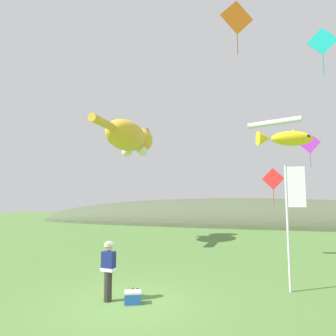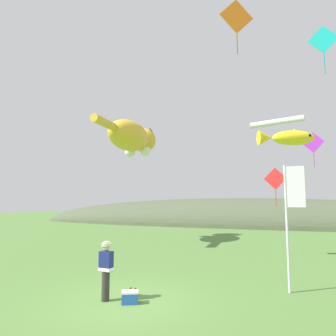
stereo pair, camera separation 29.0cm
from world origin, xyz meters
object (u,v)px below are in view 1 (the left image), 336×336
festival_banner_pole (292,208)px  kite_diamond_orange (237,18)px  kite_diamond_violet (310,143)px  picnic_cooler (133,297)px  kite_giant_cat (129,137)px  kite_tube_streamer (273,123)px  festival_attendant (108,269)px  kite_fish_windsock (286,138)px  kite_diamond_red (273,179)px  kite_diamond_teal (322,42)px  kite_spool (135,292)px

festival_banner_pole → kite_diamond_orange: bearing=149.6°
festival_banner_pole → kite_diamond_violet: bearing=79.1°
kite_diamond_orange → picnic_cooler: bearing=-127.5°
kite_giant_cat → kite_diamond_orange: size_ratio=3.65×
kite_tube_streamer → festival_attendant: bearing=-115.9°
kite_fish_windsock → kite_diamond_red: (-0.59, 3.22, -1.63)m
festival_banner_pole → kite_diamond_teal: (1.63, 2.21, 6.90)m
kite_spool → kite_diamond_red: 10.43m
kite_spool → picnic_cooler: picnic_cooler is taller
picnic_cooler → kite_fish_windsock: size_ratio=0.22×
kite_diamond_orange → kite_giant_cat: bearing=136.9°
festival_attendant → kite_diamond_violet: kite_diamond_violet is taller
kite_spool → kite_diamond_violet: 15.00m
kite_spool → kite_giant_cat: bearing=117.2°
kite_diamond_red → kite_diamond_teal: kite_diamond_teal is taller
festival_attendant → kite_fish_windsock: kite_fish_windsock is taller
kite_giant_cat → kite_diamond_violet: size_ratio=3.97×
kite_diamond_violet → kite_tube_streamer: bearing=-140.5°
kite_fish_windsock → festival_banner_pole: bearing=-91.7°
kite_spool → kite_tube_streamer: bearing=64.9°
kite_diamond_violet → kite_diamond_orange: size_ratio=0.92×
kite_tube_streamer → kite_diamond_teal: 6.25m
kite_fish_windsock → kite_diamond_teal: (1.53, -1.03, 3.83)m
kite_diamond_violet → kite_diamond_orange: bearing=-112.8°
festival_banner_pole → kite_tube_streamer: (-0.32, 7.83, 4.99)m
kite_diamond_teal → festival_attendant: bearing=-144.8°
kite_tube_streamer → kite_diamond_violet: kite_tube_streamer is taller
kite_tube_streamer → kite_diamond_orange: kite_diamond_orange is taller
kite_giant_cat → kite_diamond_orange: kite_diamond_orange is taller
festival_banner_pole → kite_diamond_red: kite_diamond_red is taller
kite_spool → kite_diamond_violet: bearing=59.7°
kite_giant_cat → picnic_cooler: bearing=-63.2°
kite_spool → kite_diamond_violet: (6.79, 11.64, 6.58)m
kite_spool → kite_diamond_orange: kite_diamond_orange is taller
kite_spool → kite_diamond_teal: bearing=32.8°
festival_attendant → picnic_cooler: 1.12m
picnic_cooler → kite_diamond_violet: kite_diamond_violet is taller
kite_fish_windsock → kite_diamond_teal: bearing=-34.0°
kite_diamond_teal → picnic_cooler: bearing=-141.7°
kite_tube_streamer → kite_giant_cat: bearing=170.4°
kite_spool → picnic_cooler: (0.27, -0.73, 0.06)m
festival_banner_pole → kite_diamond_violet: (1.85, 9.62, 3.90)m
festival_banner_pole → kite_diamond_orange: 8.22m
picnic_cooler → kite_diamond_teal: kite_diamond_teal is taller
kite_giant_cat → kite_diamond_violet: kite_giant_cat is taller
kite_fish_windsock → kite_diamond_teal: 4.25m
kite_diamond_violet → kite_diamond_teal: (-0.23, -7.41, 3.00)m
festival_attendant → kite_diamond_orange: bearing=45.9°
kite_tube_streamer → kite_diamond_red: 3.81m
kite_tube_streamer → kite_diamond_violet: 3.02m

